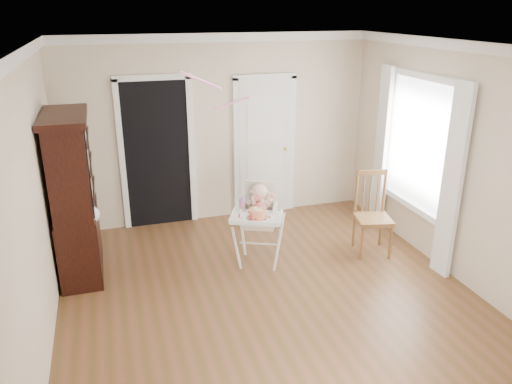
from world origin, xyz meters
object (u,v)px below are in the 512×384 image
object	(u,v)px
high_chair	(259,215)
china_cabinet	(74,197)
sippy_cup	(242,205)
cake	(257,214)
dining_chair	(372,216)

from	to	relation	value
high_chair	china_cabinet	size ratio (longest dim) A/B	0.54
sippy_cup	china_cabinet	xyz separation A→B (m)	(-1.90, 0.41, 0.16)
cake	sippy_cup	world-z (taller)	sippy_cup
china_cabinet	dining_chair	world-z (taller)	china_cabinet
cake	china_cabinet	size ratio (longest dim) A/B	0.13
cake	sippy_cup	bearing A→B (deg)	110.45
cake	china_cabinet	xyz separation A→B (m)	(-2.00, 0.68, 0.18)
high_chair	cake	bearing A→B (deg)	-87.48
dining_chair	sippy_cup	bearing A→B (deg)	-172.00
sippy_cup	dining_chair	bearing A→B (deg)	-3.83
china_cabinet	dining_chair	bearing A→B (deg)	-8.31
cake	high_chair	bearing A→B (deg)	68.26
sippy_cup	dining_chair	world-z (taller)	dining_chair
cake	dining_chair	size ratio (longest dim) A/B	0.23
high_chair	dining_chair	xyz separation A→B (m)	(1.50, -0.11, -0.15)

